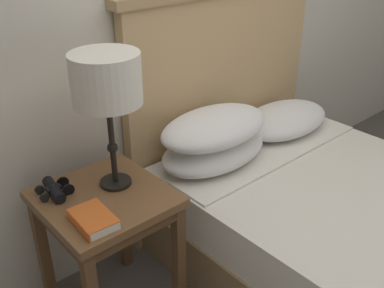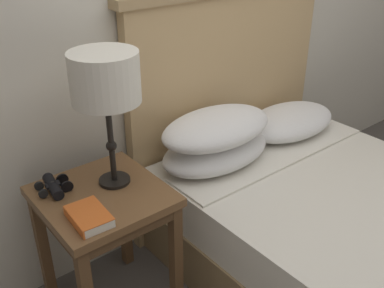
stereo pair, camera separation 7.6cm
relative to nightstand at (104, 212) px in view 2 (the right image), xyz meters
name	(u,v)px [view 2 (the right image)]	position (x,y,z in m)	size (l,w,h in m)	color
nightstand	(104,212)	(0.00, 0.00, 0.00)	(0.48, 0.49, 0.63)	brown
bed	(335,224)	(0.93, -0.49, -0.22)	(1.34, 1.83, 1.30)	olive
table_lamp	(105,81)	(0.08, 0.04, 0.54)	(0.26, 0.26, 0.55)	black
book_on_nightstand	(89,217)	(-0.13, -0.13, 0.12)	(0.13, 0.19, 0.04)	silver
binoculars_pair	(53,186)	(-0.14, 0.13, 0.12)	(0.15, 0.16, 0.05)	black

